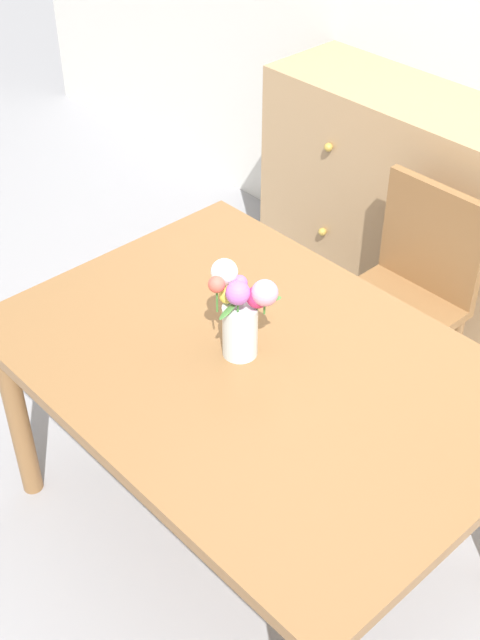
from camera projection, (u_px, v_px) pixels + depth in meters
name	position (u px, v px, depth m)	size (l,w,h in m)	color
ground_plane	(254.00, 529.00, 2.83)	(12.00, 12.00, 0.00)	#939399
dining_table	(257.00, 385.00, 2.42)	(1.50, 1.06, 0.75)	olive
chair_far	(408.00, 288.00, 3.04)	(0.42, 0.42, 0.90)	olive
dresser	(415.00, 215.00, 3.48)	(1.40, 0.47, 1.00)	tan
flower_vase	(241.00, 309.00, 2.30)	(0.20, 0.16, 0.29)	silver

